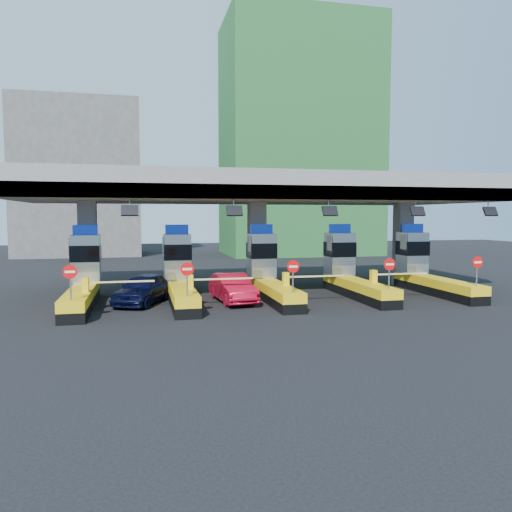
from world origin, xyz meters
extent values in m
plane|color=black|center=(0.00, 0.00, 0.00)|extent=(120.00, 120.00, 0.00)
cube|color=slate|center=(0.00, 3.00, 6.25)|extent=(28.00, 12.00, 1.50)
cube|color=#4C4C49|center=(0.00, -2.70, 5.85)|extent=(28.00, 0.60, 0.70)
cube|color=slate|center=(-10.00, 3.00, 2.75)|extent=(1.00, 1.00, 5.50)
cube|color=slate|center=(0.00, 3.00, 2.75)|extent=(1.00, 1.00, 5.50)
cube|color=slate|center=(10.00, 3.00, 2.75)|extent=(1.00, 1.00, 5.50)
cylinder|color=slate|center=(-7.50, -2.70, 5.25)|extent=(0.06, 0.06, 0.50)
cube|color=black|center=(-7.50, -2.90, 4.90)|extent=(0.80, 0.38, 0.54)
cylinder|color=slate|center=(-2.50, -2.70, 5.25)|extent=(0.06, 0.06, 0.50)
cube|color=black|center=(-2.50, -2.90, 4.90)|extent=(0.80, 0.38, 0.54)
cylinder|color=slate|center=(2.50, -2.70, 5.25)|extent=(0.06, 0.06, 0.50)
cube|color=black|center=(2.50, -2.90, 4.90)|extent=(0.80, 0.38, 0.54)
cylinder|color=slate|center=(7.50, -2.70, 5.25)|extent=(0.06, 0.06, 0.50)
cube|color=black|center=(7.50, -2.90, 4.90)|extent=(0.80, 0.38, 0.54)
cylinder|color=slate|center=(12.00, -2.70, 5.25)|extent=(0.06, 0.06, 0.50)
cube|color=black|center=(12.00, -2.90, 4.90)|extent=(0.80, 0.38, 0.54)
cube|color=black|center=(-10.00, -1.00, 0.25)|extent=(1.20, 8.00, 0.50)
cube|color=#E5B70C|center=(-10.00, -1.00, 0.75)|extent=(1.20, 8.00, 0.50)
cube|color=#9EA3A8|center=(-10.00, 1.80, 2.30)|extent=(1.50, 1.50, 2.60)
cube|color=black|center=(-10.00, 1.78, 2.60)|extent=(1.56, 1.56, 0.90)
cube|color=#0C2DBF|center=(-10.00, 1.80, 3.88)|extent=(1.30, 0.35, 0.55)
cube|color=white|center=(-10.80, 1.50, 3.00)|extent=(0.06, 0.70, 0.90)
cylinder|color=slate|center=(-10.00, -4.60, 1.65)|extent=(0.07, 0.07, 1.30)
cylinder|color=red|center=(-10.00, -4.63, 2.25)|extent=(0.60, 0.04, 0.60)
cube|color=white|center=(-10.00, -4.65, 2.25)|extent=(0.42, 0.02, 0.10)
cube|color=#E5B70C|center=(-9.65, -2.20, 1.35)|extent=(0.30, 0.35, 0.70)
cube|color=white|center=(-8.00, -2.20, 1.45)|extent=(3.20, 0.08, 0.08)
cube|color=black|center=(-5.00, -1.00, 0.25)|extent=(1.20, 8.00, 0.50)
cube|color=#E5B70C|center=(-5.00, -1.00, 0.75)|extent=(1.20, 8.00, 0.50)
cube|color=#9EA3A8|center=(-5.00, 1.80, 2.30)|extent=(1.50, 1.50, 2.60)
cube|color=black|center=(-5.00, 1.78, 2.60)|extent=(1.56, 1.56, 0.90)
cube|color=#0C2DBF|center=(-5.00, 1.80, 3.88)|extent=(1.30, 0.35, 0.55)
cube|color=white|center=(-5.80, 1.50, 3.00)|extent=(0.06, 0.70, 0.90)
cylinder|color=slate|center=(-5.00, -4.60, 1.65)|extent=(0.07, 0.07, 1.30)
cylinder|color=red|center=(-5.00, -4.63, 2.25)|extent=(0.60, 0.04, 0.60)
cube|color=white|center=(-5.00, -4.65, 2.25)|extent=(0.42, 0.02, 0.10)
cube|color=#E5B70C|center=(-4.65, -2.20, 1.35)|extent=(0.30, 0.35, 0.70)
cube|color=white|center=(-3.00, -2.20, 1.45)|extent=(3.20, 0.08, 0.08)
cube|color=black|center=(0.00, -1.00, 0.25)|extent=(1.20, 8.00, 0.50)
cube|color=#E5B70C|center=(0.00, -1.00, 0.75)|extent=(1.20, 8.00, 0.50)
cube|color=#9EA3A8|center=(0.00, 1.80, 2.30)|extent=(1.50, 1.50, 2.60)
cube|color=black|center=(0.00, 1.78, 2.60)|extent=(1.56, 1.56, 0.90)
cube|color=#0C2DBF|center=(0.00, 1.80, 3.88)|extent=(1.30, 0.35, 0.55)
cube|color=white|center=(-0.80, 1.50, 3.00)|extent=(0.06, 0.70, 0.90)
cylinder|color=slate|center=(0.00, -4.60, 1.65)|extent=(0.07, 0.07, 1.30)
cylinder|color=red|center=(0.00, -4.63, 2.25)|extent=(0.60, 0.04, 0.60)
cube|color=white|center=(0.00, -4.65, 2.25)|extent=(0.42, 0.02, 0.10)
cube|color=#E5B70C|center=(0.35, -2.20, 1.35)|extent=(0.30, 0.35, 0.70)
cube|color=white|center=(2.00, -2.20, 1.45)|extent=(3.20, 0.08, 0.08)
cube|color=black|center=(5.00, -1.00, 0.25)|extent=(1.20, 8.00, 0.50)
cube|color=#E5B70C|center=(5.00, -1.00, 0.75)|extent=(1.20, 8.00, 0.50)
cube|color=#9EA3A8|center=(5.00, 1.80, 2.30)|extent=(1.50, 1.50, 2.60)
cube|color=black|center=(5.00, 1.78, 2.60)|extent=(1.56, 1.56, 0.90)
cube|color=#0C2DBF|center=(5.00, 1.80, 3.88)|extent=(1.30, 0.35, 0.55)
cube|color=white|center=(4.20, 1.50, 3.00)|extent=(0.06, 0.70, 0.90)
cylinder|color=slate|center=(5.00, -4.60, 1.65)|extent=(0.07, 0.07, 1.30)
cylinder|color=red|center=(5.00, -4.63, 2.25)|extent=(0.60, 0.04, 0.60)
cube|color=white|center=(5.00, -4.65, 2.25)|extent=(0.42, 0.02, 0.10)
cube|color=#E5B70C|center=(5.35, -2.20, 1.35)|extent=(0.30, 0.35, 0.70)
cube|color=white|center=(7.00, -2.20, 1.45)|extent=(3.20, 0.08, 0.08)
cube|color=black|center=(10.00, -1.00, 0.25)|extent=(1.20, 8.00, 0.50)
cube|color=#E5B70C|center=(10.00, -1.00, 0.75)|extent=(1.20, 8.00, 0.50)
cube|color=#9EA3A8|center=(10.00, 1.80, 2.30)|extent=(1.50, 1.50, 2.60)
cube|color=black|center=(10.00, 1.78, 2.60)|extent=(1.56, 1.56, 0.90)
cube|color=#0C2DBF|center=(10.00, 1.80, 3.88)|extent=(1.30, 0.35, 0.55)
cube|color=white|center=(9.20, 1.50, 3.00)|extent=(0.06, 0.70, 0.90)
cylinder|color=slate|center=(10.00, -4.60, 1.65)|extent=(0.07, 0.07, 1.30)
cylinder|color=red|center=(10.00, -4.63, 2.25)|extent=(0.60, 0.04, 0.60)
cube|color=white|center=(10.00, -4.65, 2.25)|extent=(0.42, 0.02, 0.10)
cube|color=#E5B70C|center=(10.35, -2.20, 1.35)|extent=(0.30, 0.35, 0.70)
cube|color=white|center=(12.00, -2.20, 1.45)|extent=(3.20, 0.08, 0.08)
cube|color=#1E5926|center=(12.00, 32.00, 14.00)|extent=(18.00, 12.00, 28.00)
cube|color=#4C4C49|center=(-14.00, 36.00, 9.00)|extent=(14.00, 10.00, 18.00)
imported|color=black|center=(-6.94, -0.27, 0.80)|extent=(3.66, 5.07, 1.60)
imported|color=#B80E26|center=(-2.23, -0.80, 0.76)|extent=(2.09, 4.78, 1.53)
camera|label=1|loc=(-6.99, -27.13, 4.62)|focal=35.00mm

